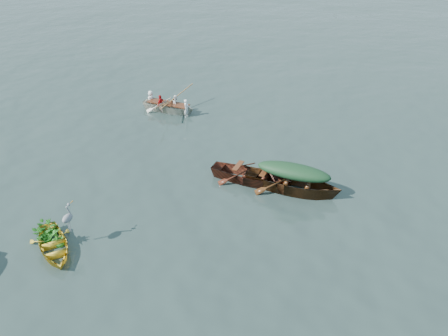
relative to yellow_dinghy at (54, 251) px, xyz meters
The scene contains 11 objects.
ground 4.26m from the yellow_dinghy, 26.26° to the left, with size 140.00×140.00×0.00m, color #2C3E3A.
yellow_dinghy is the anchor object (origin of this frame).
green_tarp_boat 8.06m from the yellow_dinghy, 43.83° to the left, with size 1.47×4.74×1.13m, color #542D13.
open_wooden_boat 7.06m from the yellow_dinghy, 52.83° to the left, with size 1.32×4.25×0.98m, color #5C2417.
rowed_boat 10.63m from the yellow_dinghy, 98.55° to the left, with size 1.17×3.91×0.91m, color white.
green_tarp_cover 8.10m from the yellow_dinghy, 43.83° to the left, with size 0.81×2.61×0.52m, color #183A1C.
thwart_benches 7.08m from the yellow_dinghy, 52.83° to the left, with size 0.79×2.12×0.04m, color #562914, non-canonical shape.
heron 0.99m from the yellow_dinghy, 54.39° to the left, with size 0.28×0.40×0.92m, color gray, non-canonical shape.
dinghy_weeds 0.86m from the yellow_dinghy, 136.42° to the left, with size 0.70×0.90×0.60m, color #256F1D.
rowers 10.66m from the yellow_dinghy, 98.55° to the left, with size 1.05×2.73×0.76m, color white.
oars 10.64m from the yellow_dinghy, 98.55° to the left, with size 2.60×0.60×0.06m, color #A4733E, non-canonical shape.
Camera 1 is at (4.31, -9.32, 8.56)m, focal length 35.00 mm.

